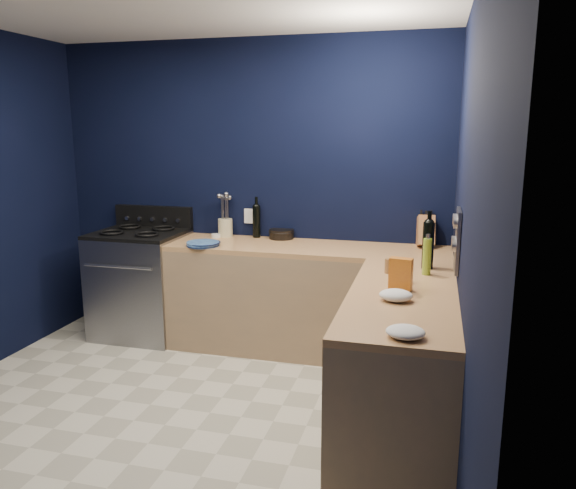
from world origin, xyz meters
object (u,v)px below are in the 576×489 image
(knife_block, at_px, (425,231))
(crouton_bag, at_px, (401,274))
(plate_stack, at_px, (203,244))
(gas_range, at_px, (141,285))
(utensil_crock, at_px, (225,228))

(knife_block, relative_size, crouton_bag, 1.23)
(plate_stack, xyz_separation_m, knife_block, (1.76, 0.46, 0.10))
(plate_stack, bearing_deg, gas_range, 164.63)
(crouton_bag, bearing_deg, plate_stack, 162.04)
(gas_range, bearing_deg, plate_stack, -15.37)
(knife_block, bearing_deg, gas_range, 179.59)
(utensil_crock, distance_m, crouton_bag, 2.08)
(plate_stack, height_order, utensil_crock, utensil_crock)
(knife_block, bearing_deg, plate_stack, -172.00)
(utensil_crock, distance_m, knife_block, 1.73)
(knife_block, height_order, crouton_bag, knife_block)
(gas_range, bearing_deg, utensil_crock, 17.91)
(gas_range, xyz_separation_m, plate_stack, (0.70, -0.19, 0.46))
(utensil_crock, height_order, knife_block, knife_block)
(gas_range, relative_size, plate_stack, 3.43)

